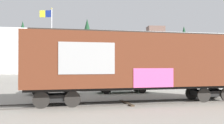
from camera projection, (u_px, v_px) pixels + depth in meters
The scene contains 7 objects.
ground_plane at pixel (119, 104), 16.26m from camera, with size 260.00×260.00×0.00m, color gray.
track at pixel (147, 102), 16.66m from camera, with size 60.02×3.54×0.08m.
freight_car at pixel (138, 62), 16.54m from camera, with size 13.99×3.33×4.48m.
flagpole at pixel (50, 37), 28.55m from camera, with size 1.37×0.51×8.56m.
hillside at pixel (66, 54), 89.07m from camera, with size 113.71×35.82×16.77m.
parked_car_white at pixel (53, 84), 21.59m from camera, with size 4.19×2.26×1.65m.
parked_car_green at pixel (121, 83), 22.64m from camera, with size 4.49×1.88×1.73m.
Camera 1 is at (-3.91, -15.82, 2.39)m, focal length 42.48 mm.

